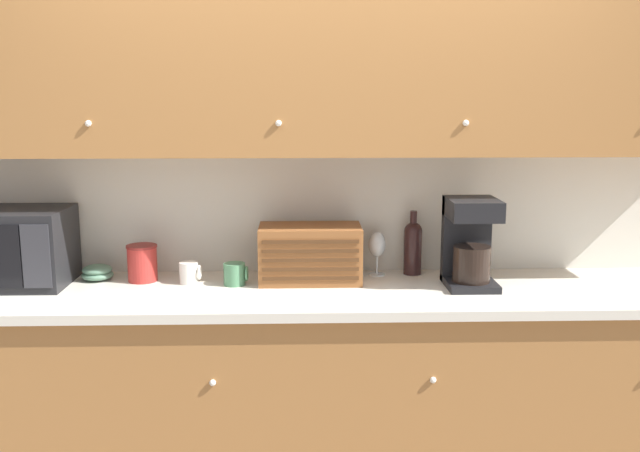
{
  "coord_description": "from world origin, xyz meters",
  "views": [
    {
      "loc": [
        -0.1,
        -3.3,
        1.77
      ],
      "look_at": [
        0.0,
        -0.23,
        1.18
      ],
      "focal_mm": 40.0,
      "sensor_mm": 36.0,
      "label": 1
    }
  ],
  "objects_px": {
    "microwave": "(8,247)",
    "bread_box": "(310,254)",
    "bowl_stack_on_counter": "(97,272)",
    "wine_bottle": "(413,245)",
    "storage_canister": "(142,263)",
    "mug": "(190,273)",
    "coffee_maker": "(470,241)",
    "mug_blue_second": "(235,274)",
    "wine_glass": "(377,246)"
  },
  "relations": [
    {
      "from": "microwave",
      "to": "coffee_maker",
      "type": "xyz_separation_m",
      "value": [
        2.02,
        -0.08,
        0.03
      ]
    },
    {
      "from": "microwave",
      "to": "wine_glass",
      "type": "xyz_separation_m",
      "value": [
        1.63,
        0.11,
        -0.03
      ]
    },
    {
      "from": "wine_glass",
      "to": "wine_bottle",
      "type": "xyz_separation_m",
      "value": [
        0.17,
        0.02,
        -0.0
      ]
    },
    {
      "from": "storage_canister",
      "to": "mug_blue_second",
      "type": "height_order",
      "value": "storage_canister"
    },
    {
      "from": "mug",
      "to": "mug_blue_second",
      "type": "height_order",
      "value": "mug_blue_second"
    },
    {
      "from": "bread_box",
      "to": "storage_canister",
      "type": "bearing_deg",
      "value": 178.07
    },
    {
      "from": "wine_bottle",
      "to": "microwave",
      "type": "bearing_deg",
      "value": -175.86
    },
    {
      "from": "microwave",
      "to": "bread_box",
      "type": "height_order",
      "value": "microwave"
    },
    {
      "from": "bowl_stack_on_counter",
      "to": "coffee_maker",
      "type": "bearing_deg",
      "value": -4.94
    },
    {
      "from": "wine_glass",
      "to": "coffee_maker",
      "type": "height_order",
      "value": "coffee_maker"
    },
    {
      "from": "bread_box",
      "to": "wine_glass",
      "type": "height_order",
      "value": "bread_box"
    },
    {
      "from": "bread_box",
      "to": "mug",
      "type": "bearing_deg",
      "value": -177.54
    },
    {
      "from": "microwave",
      "to": "wine_bottle",
      "type": "height_order",
      "value": "microwave"
    },
    {
      "from": "bread_box",
      "to": "coffee_maker",
      "type": "xyz_separation_m",
      "value": [
        0.69,
        -0.09,
        0.07
      ]
    },
    {
      "from": "bowl_stack_on_counter",
      "to": "mug",
      "type": "bearing_deg",
      "value": -9.69
    },
    {
      "from": "bread_box",
      "to": "mug_blue_second",
      "type": "bearing_deg",
      "value": -170.6
    },
    {
      "from": "wine_glass",
      "to": "mug_blue_second",
      "type": "bearing_deg",
      "value": -166.81
    },
    {
      "from": "bowl_stack_on_counter",
      "to": "mug",
      "type": "distance_m",
      "value": 0.43
    },
    {
      "from": "bread_box",
      "to": "coffee_maker",
      "type": "distance_m",
      "value": 0.7
    },
    {
      "from": "storage_canister",
      "to": "bowl_stack_on_counter",
      "type": "bearing_deg",
      "value": 173.36
    },
    {
      "from": "microwave",
      "to": "storage_canister",
      "type": "xyz_separation_m",
      "value": [
        0.57,
        0.04,
        -0.09
      ]
    },
    {
      "from": "mug",
      "to": "coffee_maker",
      "type": "height_order",
      "value": "coffee_maker"
    },
    {
      "from": "mug",
      "to": "bread_box",
      "type": "bearing_deg",
      "value": 2.46
    },
    {
      "from": "microwave",
      "to": "coffee_maker",
      "type": "height_order",
      "value": "coffee_maker"
    },
    {
      "from": "mug_blue_second",
      "to": "bowl_stack_on_counter",
      "type": "bearing_deg",
      "value": 170.59
    },
    {
      "from": "bread_box",
      "to": "wine_bottle",
      "type": "height_order",
      "value": "wine_bottle"
    },
    {
      "from": "microwave",
      "to": "bowl_stack_on_counter",
      "type": "bearing_deg",
      "value": 10.61
    },
    {
      "from": "bowl_stack_on_counter",
      "to": "storage_canister",
      "type": "height_order",
      "value": "storage_canister"
    },
    {
      "from": "microwave",
      "to": "mug",
      "type": "distance_m",
      "value": 0.8
    },
    {
      "from": "microwave",
      "to": "wine_bottle",
      "type": "xyz_separation_m",
      "value": [
        1.8,
        0.13,
        -0.03
      ]
    },
    {
      "from": "microwave",
      "to": "bowl_stack_on_counter",
      "type": "xyz_separation_m",
      "value": [
        0.36,
        0.07,
        -0.13
      ]
    },
    {
      "from": "mug",
      "to": "coffee_maker",
      "type": "xyz_separation_m",
      "value": [
        1.23,
        -0.07,
        0.15
      ]
    },
    {
      "from": "microwave",
      "to": "mug_blue_second",
      "type": "relative_size",
      "value": 4.9
    },
    {
      "from": "wine_glass",
      "to": "mug",
      "type": "bearing_deg",
      "value": -172.02
    },
    {
      "from": "storage_canister",
      "to": "mug",
      "type": "distance_m",
      "value": 0.22
    },
    {
      "from": "mug",
      "to": "bowl_stack_on_counter",
      "type": "bearing_deg",
      "value": 170.31
    },
    {
      "from": "bowl_stack_on_counter",
      "to": "wine_glass",
      "type": "xyz_separation_m",
      "value": [
        1.27,
        0.05,
        0.1
      ]
    },
    {
      "from": "microwave",
      "to": "mug_blue_second",
      "type": "height_order",
      "value": "microwave"
    },
    {
      "from": "wine_bottle",
      "to": "coffee_maker",
      "type": "height_order",
      "value": "coffee_maker"
    },
    {
      "from": "coffee_maker",
      "to": "mug",
      "type": "bearing_deg",
      "value": 176.72
    },
    {
      "from": "mug",
      "to": "coffee_maker",
      "type": "relative_size",
      "value": 0.25
    },
    {
      "from": "bowl_stack_on_counter",
      "to": "wine_bottle",
      "type": "distance_m",
      "value": 1.44
    },
    {
      "from": "bread_box",
      "to": "coffee_maker",
      "type": "height_order",
      "value": "coffee_maker"
    },
    {
      "from": "storage_canister",
      "to": "coffee_maker",
      "type": "height_order",
      "value": "coffee_maker"
    },
    {
      "from": "bowl_stack_on_counter",
      "to": "mug_blue_second",
      "type": "bearing_deg",
      "value": -9.41
    },
    {
      "from": "mug_blue_second",
      "to": "bread_box",
      "type": "relative_size",
      "value": 0.24
    },
    {
      "from": "bread_box",
      "to": "wine_glass",
      "type": "distance_m",
      "value": 0.32
    },
    {
      "from": "bowl_stack_on_counter",
      "to": "coffee_maker",
      "type": "distance_m",
      "value": 1.67
    },
    {
      "from": "bread_box",
      "to": "wine_bottle",
      "type": "distance_m",
      "value": 0.49
    },
    {
      "from": "mug",
      "to": "wine_bottle",
      "type": "relative_size",
      "value": 0.32
    }
  ]
}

